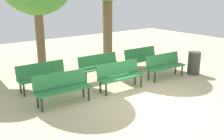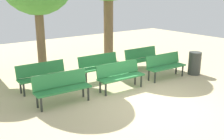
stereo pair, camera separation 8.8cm
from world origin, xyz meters
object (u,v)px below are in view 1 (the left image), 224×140
(bench_r1_c1, at_px, (100,65))
(bench_r1_c2, at_px, (142,57))
(bench_r1_c0, at_px, (43,75))
(bench_r0_c0, at_px, (62,86))
(bench_r0_c2, at_px, (165,64))
(bench_r0_c1, at_px, (120,74))
(trash_bin, at_px, (194,63))

(bench_r1_c1, distance_m, bench_r1_c2, 2.06)
(bench_r1_c0, bearing_deg, bench_r0_c0, -88.97)
(bench_r0_c2, distance_m, bench_r1_c2, 1.32)
(bench_r0_c1, relative_size, bench_r0_c2, 1.00)
(bench_r0_c2, xyz_separation_m, bench_r1_c2, (0.11, 1.31, 0.00))
(bench_r0_c0, xyz_separation_m, bench_r0_c2, (4.08, -0.11, 0.00))
(bench_r1_c0, height_order, bench_r1_c1, same)
(bench_r0_c1, height_order, bench_r1_c2, same)
(bench_r1_c0, bearing_deg, bench_r1_c2, -1.10)
(bench_r0_c0, bearing_deg, bench_r1_c2, 19.19)
(bench_r0_c2, bearing_deg, bench_r1_c0, 162.28)
(bench_r1_c0, xyz_separation_m, bench_r1_c2, (4.18, -0.17, 0.00))
(bench_r0_c0, bearing_deg, bench_r0_c1, 0.94)
(bench_r0_c2, height_order, bench_r1_c0, same)
(bench_r0_c2, height_order, bench_r1_c2, same)
(bench_r1_c1, bearing_deg, bench_r0_c1, -93.10)
(bench_r1_c0, distance_m, trash_bin, 5.64)
(bench_r1_c0, bearing_deg, bench_r0_c2, -18.78)
(bench_r0_c1, xyz_separation_m, bench_r1_c1, (0.12, 1.33, 0.00))
(bench_r0_c0, relative_size, bench_r1_c2, 1.01)
(bench_r1_c1, xyz_separation_m, bench_r1_c2, (2.06, -0.05, 0.00))
(bench_r0_c0, distance_m, bench_r1_c0, 1.37)
(bench_r0_c0, xyz_separation_m, bench_r1_c1, (2.13, 1.25, 0.00))
(bench_r0_c2, relative_size, bench_r1_c0, 1.00)
(bench_r1_c0, bearing_deg, bench_r0_c1, -34.68)
(bench_r0_c2, bearing_deg, bench_r1_c1, 147.36)
(bench_r0_c2, distance_m, bench_r1_c0, 4.34)
(bench_r0_c1, bearing_deg, bench_r1_c2, 32.77)
(bench_r1_c1, relative_size, bench_r1_c2, 1.00)
(bench_r0_c0, xyz_separation_m, bench_r0_c1, (2.01, -0.08, 0.00))
(bench_r1_c0, bearing_deg, trash_bin, -17.83)
(bench_r0_c2, distance_m, trash_bin, 1.31)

